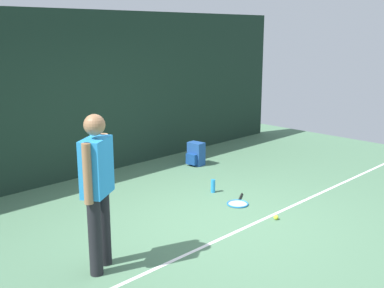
% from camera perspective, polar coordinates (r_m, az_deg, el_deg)
% --- Properties ---
extents(ground_plane, '(12.00, 12.00, 0.00)m').
position_cam_1_polar(ground_plane, '(6.52, 2.52, -9.16)').
color(ground_plane, '#4C7556').
extents(back_fence, '(10.00, 0.10, 2.86)m').
position_cam_1_polar(back_fence, '(8.41, -12.72, 5.79)').
color(back_fence, '#192D23').
rests_on(back_fence, ground).
extents(court_line, '(9.00, 0.05, 0.00)m').
position_cam_1_polar(court_line, '(6.24, 5.75, -10.28)').
color(court_line, white).
rests_on(court_line, ground).
extents(tennis_player, '(0.46, 0.40, 1.70)m').
position_cam_1_polar(tennis_player, '(5.02, -11.34, -4.73)').
color(tennis_player, black).
rests_on(tennis_player, ground).
extents(tennis_racket, '(0.62, 0.47, 0.03)m').
position_cam_1_polar(tennis_racket, '(7.13, 5.56, -7.10)').
color(tennis_racket, black).
rests_on(tennis_racket, ground).
extents(backpack, '(0.30, 0.32, 0.44)m').
position_cam_1_polar(backpack, '(9.03, 0.44, -1.25)').
color(backpack, '#1E478C').
rests_on(backpack, ground).
extents(tennis_ball_near_player, '(0.07, 0.07, 0.07)m').
position_cam_1_polar(tennis_ball_near_player, '(6.63, 10.09, -8.69)').
color(tennis_ball_near_player, '#CCE033').
rests_on(tennis_ball_near_player, ground).
extents(water_bottle, '(0.07, 0.07, 0.21)m').
position_cam_1_polar(water_bottle, '(7.55, 2.55, -5.08)').
color(water_bottle, '#268CD8').
rests_on(water_bottle, ground).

